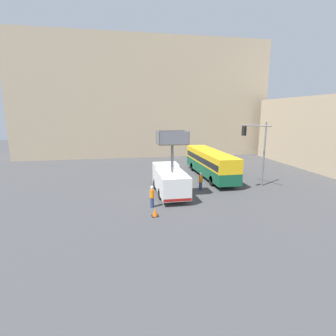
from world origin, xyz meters
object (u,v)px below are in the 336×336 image
Objects in this scene: road_worker_directing at (201,181)px; city_bus at (210,162)px; traffic_light_pole at (258,144)px; traffic_cone_near_truck at (155,213)px; road_worker_near_truck at (152,197)px; utility_truck at (170,179)px.

city_bus is at bearing -162.60° from road_worker_directing.
traffic_light_pole is 3.68× the size of road_worker_directing.
traffic_light_pole is (3.11, -5.26, 2.65)m from city_bus.
city_bus is 13.87m from traffic_cone_near_truck.
road_worker_near_truck reaches higher than traffic_cone_near_truck.
traffic_cone_near_truck is at bearing -119.98° from road_worker_near_truck.
city_bus is 5.89m from road_worker_directing.
traffic_light_pole reaches higher than road_worker_near_truck.
traffic_light_pole is 3.65× the size of road_worker_near_truck.
city_bus reaches higher than road_worker_directing.
utility_truck reaches higher than city_bus.
road_worker_directing is (3.35, 0.99, -0.66)m from utility_truck.
city_bus is at bearing 53.24° from traffic_cone_near_truck.
road_worker_near_truck reaches higher than road_worker_directing.
city_bus is 20.22× the size of traffic_cone_near_truck.
city_bus is (6.13, 6.09, 0.30)m from utility_truck.
traffic_light_pole is at bearing 5.18° from utility_truck.
road_worker_directing is at bearing 178.54° from traffic_light_pole.
road_worker_directing is at bearing 139.47° from city_bus.
traffic_cone_near_truck is at bearing 131.30° from city_bus.
traffic_light_pole is 13.42m from traffic_cone_near_truck.
utility_truck is 3.72m from road_worker_near_truck.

